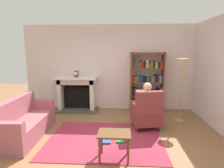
{
  "coord_description": "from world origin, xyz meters",
  "views": [
    {
      "loc": [
        0.35,
        -3.29,
        1.84
      ],
      "look_at": [
        0.1,
        1.2,
        1.05
      ],
      "focal_mm": 28.94,
      "sensor_mm": 36.0,
      "label": 1
    }
  ],
  "objects": [
    {
      "name": "ground",
      "position": [
        0.0,
        0.0,
        0.0
      ],
      "size": [
        14.0,
        14.0,
        0.0
      ],
      "primitive_type": "plane",
      "color": "#8B603E"
    },
    {
      "name": "back_wall",
      "position": [
        0.0,
        2.55,
        1.35
      ],
      "size": [
        5.6,
        0.1,
        2.7
      ],
      "primitive_type": "cube",
      "color": "silver",
      "rests_on": "ground"
    },
    {
      "name": "floor_lamp",
      "position": [
        1.9,
        1.45,
        1.43
      ],
      "size": [
        0.32,
        0.32,
        1.68
      ],
      "color": "#B7933F",
      "rests_on": "ground"
    },
    {
      "name": "seated_reader",
      "position": [
        0.93,
        1.02,
        0.62
      ],
      "size": [
        0.42,
        0.58,
        1.14
      ],
      "rotation": [
        0.0,
        0.0,
        3.32
      ],
      "color": "white",
      "rests_on": "ground"
    },
    {
      "name": "area_rug",
      "position": [
        0.0,
        0.3,
        0.01
      ],
      "size": [
        2.4,
        1.8,
        0.01
      ],
      "primitive_type": "cube",
      "color": "#972B41",
      "rests_on": "ground"
    },
    {
      "name": "sofa_floral",
      "position": [
        -1.8,
        0.34,
        0.32
      ],
      "size": [
        0.78,
        1.73,
        0.85
      ],
      "rotation": [
        0.0,
        0.0,
        1.61
      ],
      "color": "#A35761",
      "rests_on": "ground"
    },
    {
      "name": "bookshelf",
      "position": [
        1.12,
        2.33,
        0.9
      ],
      "size": [
        1.03,
        0.32,
        1.84
      ],
      "color": "brown",
      "rests_on": "ground"
    },
    {
      "name": "side_wall_right",
      "position": [
        2.65,
        1.25,
        1.35
      ],
      "size": [
        0.1,
        5.2,
        2.7
      ],
      "primitive_type": "cube",
      "color": "silver",
      "rests_on": "ground"
    },
    {
      "name": "side_table",
      "position": [
        0.23,
        -0.4,
        0.41
      ],
      "size": [
        0.56,
        0.39,
        0.49
      ],
      "color": "brown",
      "rests_on": "ground"
    },
    {
      "name": "armchair_reading",
      "position": [
        0.96,
        0.9,
        0.42
      ],
      "size": [
        0.75,
        0.73,
        0.97
      ],
      "rotation": [
        0.0,
        0.0,
        3.32
      ],
      "color": "#331E14",
      "rests_on": "ground"
    },
    {
      "name": "scattered_books",
      "position": [
        0.17,
        0.18,
        0.03
      ],
      "size": [
        0.56,
        0.3,
        0.04
      ],
      "color": "#267233",
      "rests_on": "area_rug"
    },
    {
      "name": "fireplace",
      "position": [
        -1.09,
        2.3,
        0.57
      ],
      "size": [
        1.35,
        0.64,
        1.08
      ],
      "color": "#4C4742",
      "rests_on": "ground"
    },
    {
      "name": "mantel_clock",
      "position": [
        -1.07,
        2.2,
        1.18
      ],
      "size": [
        0.14,
        0.14,
        0.2
      ],
      "color": "brown",
      "rests_on": "fireplace"
    }
  ]
}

